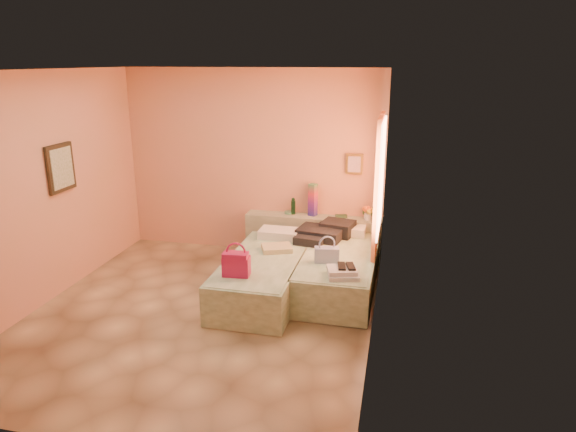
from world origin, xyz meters
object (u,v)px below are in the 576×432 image
green_book (341,216)px  water_bottle (293,207)px  headboard_ledge (313,237)px  flower_vase (368,212)px  towel_stack (343,273)px  magenta_handbag (236,264)px  bed_left (265,276)px  bed_right (339,271)px  blue_handbag (327,255)px

green_book → water_bottle: bearing=168.4°
water_bottle → headboard_ledge: bearing=-8.1°
flower_vase → towel_stack: (-0.14, -1.81, -0.23)m
magenta_handbag → headboard_ledge: bearing=70.4°
magenta_handbag → bed_left: bearing=69.2°
bed_left → water_bottle: (0.06, 1.48, 0.52)m
bed_left → green_book: bearing=62.7°
bed_right → flower_vase: size_ratio=8.00×
green_book → blue_handbag: bearing=-102.4°
bed_left → water_bottle: bearing=88.5°
headboard_ledge → bed_left: size_ratio=1.02×
bed_left → flower_vase: size_ratio=8.00×
green_book → flower_vase: (0.40, -0.05, 0.11)m
headboard_ledge → flower_vase: 0.93m
towel_stack → green_book: bearing=97.7°
water_bottle → towel_stack: size_ratio=0.69×
headboard_ledge → green_book: green_book is taller
water_bottle → towel_stack: 2.10m
water_bottle → towel_stack: water_bottle is taller
headboard_ledge → towel_stack: 1.93m
headboard_ledge → bed_right: size_ratio=1.02×
water_bottle → blue_handbag: bearing=-63.2°
headboard_ledge → blue_handbag: blue_handbag is taller
bed_left → bed_right: bearing=23.6°
headboard_ledge → green_book: (0.41, 0.05, 0.34)m
bed_left → green_book: green_book is taller
towel_stack → headboard_ledge: bearing=110.3°
bed_right → magenta_handbag: 1.51m
flower_vase → bed_left: bearing=-129.5°
bed_left → flower_vase: flower_vase is taller
bed_left → bed_right: 0.98m
bed_right → towel_stack: (0.14, -0.75, 0.30)m
towel_stack → bed_left: bearing=160.4°
headboard_ledge → magenta_handbag: (-0.55, -2.03, 0.32)m
headboard_ledge → towel_stack: headboard_ledge is taller
green_book → magenta_handbag: 2.29m
blue_handbag → towel_stack: blue_handbag is taller
bed_left → magenta_handbag: (-0.18, -0.60, 0.39)m
bed_left → green_book: size_ratio=11.72×
headboard_ledge → blue_handbag: bearing=-73.6°
bed_right → flower_vase: (0.28, 1.06, 0.53)m
bed_left → blue_handbag: 0.86m
towel_stack → magenta_handbag: bearing=-169.4°
water_bottle → magenta_handbag: 2.09m
magenta_handbag → towel_stack: magenta_handbag is taller
magenta_handbag → blue_handbag: size_ratio=1.03×
water_bottle → magenta_handbag: water_bottle is taller
headboard_ledge → bed_left: bearing=-104.7°
headboard_ledge → flower_vase: (0.81, 0.01, 0.45)m
water_bottle → green_book: (0.73, 0.01, -0.11)m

